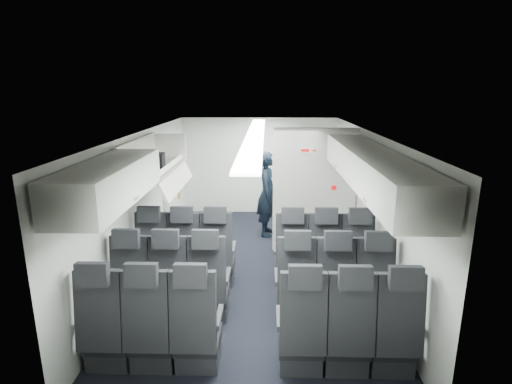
{
  "coord_description": "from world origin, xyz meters",
  "views": [
    {
      "loc": [
        0.16,
        -5.81,
        2.76
      ],
      "look_at": [
        0.0,
        0.4,
        1.15
      ],
      "focal_mm": 28.0,
      "sensor_mm": 36.0,
      "label": 1
    }
  ],
  "objects_px": {
    "seat_row_front": "(254,259)",
    "galley_unit": "(302,174)",
    "boarding_door": "(172,186)",
    "flight_attendant": "(267,194)",
    "carry_on_bag": "(150,162)",
    "seat_row_mid": "(252,290)",
    "seat_row_rear": "(249,334)"
  },
  "relations": [
    {
      "from": "seat_row_front",
      "to": "galley_unit",
      "type": "xyz_separation_m",
      "value": [
        0.95,
        3.25,
        0.55
      ]
    },
    {
      "from": "boarding_door",
      "to": "flight_attendant",
      "type": "distance_m",
      "value": 1.83
    },
    {
      "from": "boarding_door",
      "to": "carry_on_bag",
      "type": "xyz_separation_m",
      "value": [
        0.22,
        -2.03,
        0.84
      ]
    },
    {
      "from": "boarding_door",
      "to": "flight_attendant",
      "type": "height_order",
      "value": "boarding_door"
    },
    {
      "from": "flight_attendant",
      "to": "carry_on_bag",
      "type": "distance_m",
      "value": 2.77
    },
    {
      "from": "seat_row_mid",
      "to": "boarding_door",
      "type": "height_order",
      "value": "boarding_door"
    },
    {
      "from": "seat_row_rear",
      "to": "boarding_door",
      "type": "relative_size",
      "value": 1.79
    },
    {
      "from": "boarding_door",
      "to": "seat_row_rear",
      "type": "bearing_deg",
      "value": -67.13
    },
    {
      "from": "seat_row_front",
      "to": "carry_on_bag",
      "type": "height_order",
      "value": "carry_on_bag"
    },
    {
      "from": "flight_attendant",
      "to": "carry_on_bag",
      "type": "relative_size",
      "value": 4.46
    },
    {
      "from": "seat_row_rear",
      "to": "galley_unit",
      "type": "height_order",
      "value": "galley_unit"
    },
    {
      "from": "galley_unit",
      "to": "boarding_door",
      "type": "distance_m",
      "value": 2.84
    },
    {
      "from": "seat_row_front",
      "to": "boarding_door",
      "type": "height_order",
      "value": "boarding_door"
    },
    {
      "from": "seat_row_front",
      "to": "flight_attendant",
      "type": "xyz_separation_m",
      "value": [
        0.18,
        2.09,
        0.41
      ]
    },
    {
      "from": "seat_row_rear",
      "to": "galley_unit",
      "type": "xyz_separation_m",
      "value": [
        0.95,
        5.05,
        0.55
      ]
    },
    {
      "from": "seat_row_rear",
      "to": "boarding_door",
      "type": "xyz_separation_m",
      "value": [
        -1.64,
        3.89,
        0.55
      ]
    },
    {
      "from": "seat_row_rear",
      "to": "boarding_door",
      "type": "distance_m",
      "value": 4.25
    },
    {
      "from": "seat_row_rear",
      "to": "carry_on_bag",
      "type": "bearing_deg",
      "value": 127.48
    },
    {
      "from": "seat_row_mid",
      "to": "carry_on_bag",
      "type": "relative_size",
      "value": 9.09
    },
    {
      "from": "seat_row_front",
      "to": "galley_unit",
      "type": "distance_m",
      "value": 3.43
    },
    {
      "from": "seat_row_rear",
      "to": "galley_unit",
      "type": "distance_m",
      "value": 5.17
    },
    {
      "from": "seat_row_front",
      "to": "seat_row_rear",
      "type": "xyz_separation_m",
      "value": [
        0.0,
        -1.8,
        0.0
      ]
    },
    {
      "from": "seat_row_mid",
      "to": "galley_unit",
      "type": "height_order",
      "value": "galley_unit"
    },
    {
      "from": "seat_row_mid",
      "to": "flight_attendant",
      "type": "xyz_separation_m",
      "value": [
        0.18,
        2.99,
        0.41
      ]
    },
    {
      "from": "seat_row_front",
      "to": "carry_on_bag",
      "type": "distance_m",
      "value": 1.99
    },
    {
      "from": "seat_row_front",
      "to": "seat_row_mid",
      "type": "height_order",
      "value": "same"
    },
    {
      "from": "seat_row_front",
      "to": "boarding_door",
      "type": "relative_size",
      "value": 1.79
    },
    {
      "from": "seat_row_mid",
      "to": "boarding_door",
      "type": "relative_size",
      "value": 1.79
    },
    {
      "from": "carry_on_bag",
      "to": "flight_attendant",
      "type": "bearing_deg",
      "value": 47.05
    },
    {
      "from": "seat_row_front",
      "to": "seat_row_mid",
      "type": "distance_m",
      "value": 0.9
    },
    {
      "from": "galley_unit",
      "to": "boarding_door",
      "type": "height_order",
      "value": "galley_unit"
    },
    {
      "from": "seat_row_front",
      "to": "galley_unit",
      "type": "relative_size",
      "value": 1.75
    }
  ]
}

